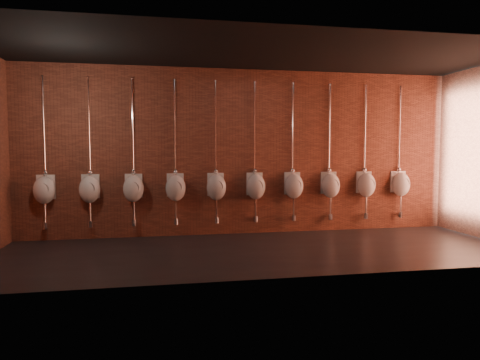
% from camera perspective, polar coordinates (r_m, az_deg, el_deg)
% --- Properties ---
extents(ground, '(8.50, 8.50, 0.00)m').
position_cam_1_polar(ground, '(7.09, 2.94, -9.40)').
color(ground, black).
rests_on(ground, ground).
extents(room_shell, '(8.54, 3.04, 3.22)m').
position_cam_1_polar(room_shell, '(6.90, 3.00, 7.06)').
color(room_shell, black).
rests_on(room_shell, ground).
extents(urinal_0, '(0.40, 0.35, 2.72)m').
position_cam_1_polar(urinal_0, '(8.36, -24.63, -1.14)').
color(urinal_0, white).
rests_on(urinal_0, ground).
extents(urinal_1, '(0.40, 0.35, 2.72)m').
position_cam_1_polar(urinal_1, '(8.20, -19.41, -1.09)').
color(urinal_1, white).
rests_on(urinal_1, ground).
extents(urinal_2, '(0.40, 0.35, 2.72)m').
position_cam_1_polar(urinal_2, '(8.12, -14.03, -1.03)').
color(urinal_2, white).
rests_on(urinal_2, ground).
extents(urinal_3, '(0.40, 0.35, 2.72)m').
position_cam_1_polar(urinal_3, '(8.11, -8.59, -0.96)').
color(urinal_3, white).
rests_on(urinal_3, ground).
extents(urinal_4, '(0.40, 0.35, 2.72)m').
position_cam_1_polar(urinal_4, '(8.17, -3.18, -0.88)').
color(urinal_4, white).
rests_on(urinal_4, ground).
extents(urinal_5, '(0.40, 0.35, 2.72)m').
position_cam_1_polar(urinal_5, '(8.30, 2.10, -0.80)').
color(urinal_5, white).
rests_on(urinal_5, ground).
extents(urinal_6, '(0.40, 0.35, 2.72)m').
position_cam_1_polar(urinal_6, '(8.50, 7.18, -0.71)').
color(urinal_6, white).
rests_on(urinal_6, ground).
extents(urinal_7, '(0.40, 0.35, 2.72)m').
position_cam_1_polar(urinal_7, '(8.77, 11.98, -0.63)').
color(urinal_7, white).
rests_on(urinal_7, ground).
extents(urinal_8, '(0.40, 0.35, 2.72)m').
position_cam_1_polar(urinal_8, '(9.09, 16.47, -0.54)').
color(urinal_8, white).
rests_on(urinal_8, ground).
extents(urinal_9, '(0.40, 0.35, 2.72)m').
position_cam_1_polar(urinal_9, '(9.46, 20.63, -0.46)').
color(urinal_9, white).
rests_on(urinal_9, ground).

